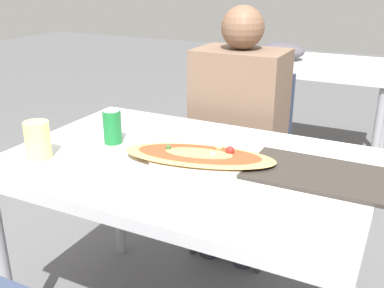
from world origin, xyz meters
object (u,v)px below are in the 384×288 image
object	(u,v)px
chair_far_seated	(245,151)
person_seated	(238,118)
pizza_main	(199,157)
dining_table	(185,180)
drink_glass	(38,140)
soda_can	(112,127)

from	to	relation	value
chair_far_seated	person_seated	xyz separation A→B (m)	(-0.00, -0.11, 0.21)
pizza_main	dining_table	bearing A→B (deg)	-177.70
dining_table	pizza_main	distance (m)	0.11
dining_table	drink_glass	xyz separation A→B (m)	(-0.45, -0.20, 0.14)
dining_table	drink_glass	world-z (taller)	drink_glass
soda_can	drink_glass	size ratio (longest dim) A/B	0.99
dining_table	soda_can	xyz separation A→B (m)	(-0.31, 0.02, 0.14)
dining_table	person_seated	distance (m)	0.62
dining_table	person_seated	world-z (taller)	person_seated
dining_table	person_seated	bearing A→B (deg)	94.49
chair_far_seated	person_seated	distance (m)	0.24
person_seated	pizza_main	distance (m)	0.63
pizza_main	drink_glass	world-z (taller)	drink_glass
soda_can	drink_glass	xyz separation A→B (m)	(-0.14, -0.23, 0.00)
chair_far_seated	pizza_main	bearing A→B (deg)	97.74
drink_glass	pizza_main	bearing A→B (deg)	22.58
dining_table	chair_far_seated	xyz separation A→B (m)	(-0.05, 0.73, -0.17)
chair_far_seated	drink_glass	xyz separation A→B (m)	(-0.40, -0.94, 0.31)
pizza_main	soda_can	bearing A→B (deg)	176.68
chair_far_seated	person_seated	bearing A→B (deg)	90.00
dining_table	soda_can	world-z (taller)	soda_can
person_seated	drink_glass	size ratio (longest dim) A/B	9.48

